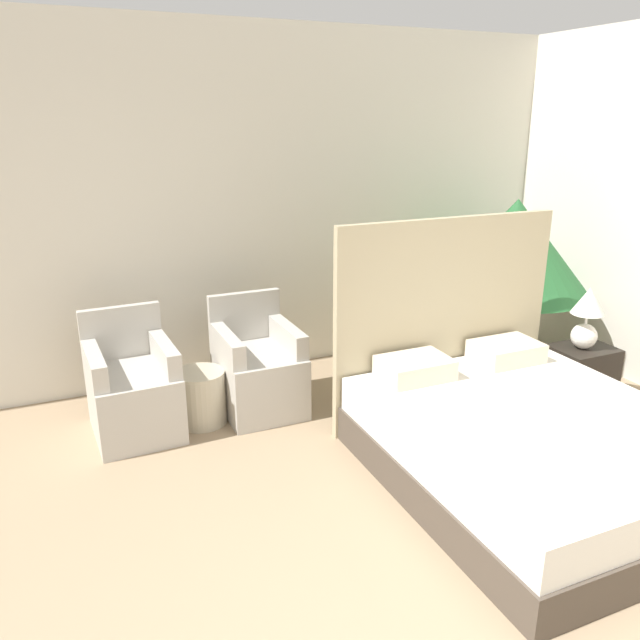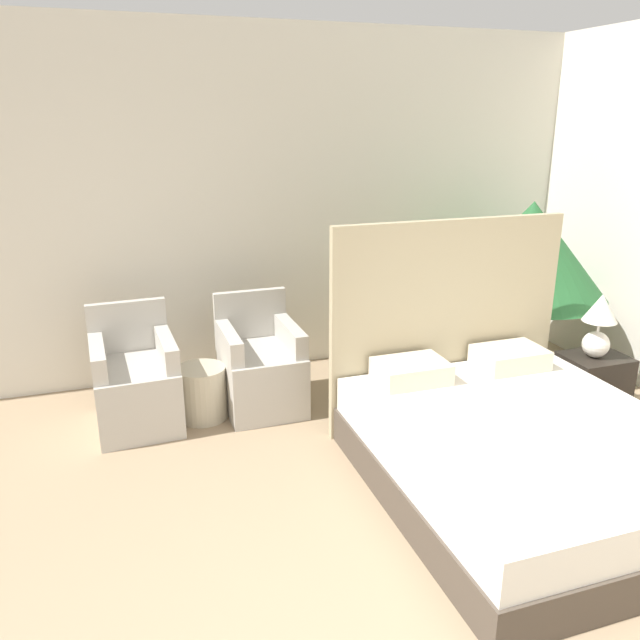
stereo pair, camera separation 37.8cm
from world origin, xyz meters
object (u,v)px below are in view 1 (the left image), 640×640
potted_palm (514,251)px  nightstand (580,374)px  table_lamp (587,314)px  armchair_near_window_right (258,373)px  bed (523,434)px  armchair_near_window_left (134,394)px  side_table (201,397)px

potted_palm → nightstand: (0.06, -0.85, -0.84)m
potted_palm → table_lamp: 0.92m
potted_palm → table_lamp: potted_palm is taller
armchair_near_window_right → table_lamp: table_lamp is taller
armchair_near_window_right → bed: bearing=-52.6°
armchair_near_window_left → side_table: (0.47, -0.05, -0.09)m
armchair_near_window_left → bed: bearing=-38.8°
nightstand → table_lamp: bearing=-169.8°
bed → potted_palm: size_ratio=1.36×
armchair_near_window_left → potted_palm: size_ratio=0.57×
armchair_near_window_right → nightstand: (2.39, -0.89, -0.07)m
potted_palm → table_lamp: size_ratio=3.08×
bed → side_table: bearing=138.1°
table_lamp → nightstand: bearing=10.2°
potted_palm → nightstand: bearing=-86.3°
armchair_near_window_left → nightstand: (3.33, -0.89, -0.07)m
nightstand → side_table: 2.98m
bed → nightstand: bearing=30.2°
bed → armchair_near_window_right: bed is taller
armchair_near_window_left → armchair_near_window_right: (0.93, 0.00, 0.00)m
bed → armchair_near_window_left: (-2.16, 1.57, 0.01)m
potted_palm → nightstand: potted_palm is taller
potted_palm → bed: bearing=-126.1°
armchair_near_window_left → nightstand: 3.45m
bed → potted_palm: bed is taller
armchair_near_window_left → armchair_near_window_right: 0.93m
bed → table_lamp: size_ratio=4.18×
bed → armchair_near_window_right: 1.99m
armchair_near_window_right → potted_palm: 2.46m
bed → side_table: size_ratio=5.05×
potted_palm → side_table: bearing=-179.8°
bed → side_table: bed is taller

